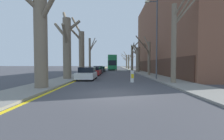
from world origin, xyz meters
name	(u,v)px	position (x,y,z in m)	size (l,w,h in m)	color
ground_plane	(115,94)	(0.00, 0.00, 0.00)	(300.00, 300.00, 0.00)	#424247
sidewalk_left	(100,69)	(-5.58, 50.00, 0.06)	(2.74, 120.00, 0.12)	gray
sidewalk_right	(128,69)	(5.58, 50.00, 0.06)	(2.74, 120.00, 0.12)	gray
building_facade_right	(178,32)	(11.94, 19.82, 7.70)	(10.08, 31.20, 15.42)	brown
kerb_line_stripe	(104,69)	(-4.03, 50.00, 0.00)	(0.24, 120.00, 0.01)	yellow
street_tree_left_0	(41,36)	(-5.09, 1.77, 3.65)	(3.48, 4.10, 7.03)	#7A6B56
street_tree_left_1	(67,46)	(-5.34, 8.25, 3.77)	(3.31, 3.74, 8.03)	#7A6B56
street_tree_left_2	(81,51)	(-5.28, 15.11, 3.87)	(2.71, 2.86, 9.13)	#7A6B56
street_tree_left_3	(90,54)	(-4.97, 22.28, 3.80)	(1.63, 2.01, 7.40)	#7A6B56
street_tree_right_0	(175,40)	(5.22, 4.73, 3.79)	(2.01, 1.73, 7.42)	#7A6B56
street_tree_right_1	(148,56)	(5.21, 14.56, 2.98)	(2.90, 3.06, 6.13)	#7A6B56
street_tree_right_2	(137,59)	(5.17, 24.97, 3.02)	(1.75, 3.64, 6.08)	#7A6B56
street_tree_right_3	(132,57)	(5.10, 33.74, 3.90)	(2.54, 2.57, 8.33)	#7A6B56
street_tree_right_4	(129,61)	(5.20, 44.27, 3.06)	(5.24, 4.64, 6.20)	#7A6B56
street_tree_right_5	(126,61)	(5.07, 53.40, 3.20)	(2.44, 2.76, 7.11)	#7A6B56
double_decker_bus	(113,62)	(-0.50, 37.73, 2.48)	(2.51, 11.25, 4.37)	#1E7F47
parked_car_0	(87,74)	(-3.12, 8.33, 0.66)	(1.88, 4.03, 1.39)	silver
parked_car_1	(94,71)	(-3.12, 14.56, 0.64)	(1.85, 4.37, 1.33)	maroon
parked_car_2	(98,70)	(-3.12, 20.28, 0.66)	(1.73, 4.47, 1.41)	black
parked_car_3	(101,69)	(-3.12, 26.44, 0.61)	(1.88, 4.56, 1.25)	black
lamp_post	(156,36)	(4.53, 8.11, 4.81)	(1.40, 0.20, 8.69)	#4C4F54
traffic_bollard	(132,76)	(1.67, 5.79, 0.56)	(0.35, 0.36, 1.12)	white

